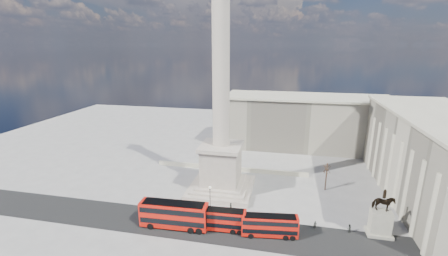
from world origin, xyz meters
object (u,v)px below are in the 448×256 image
at_px(victorian_lamp, 210,197).
at_px(pedestrian_standing, 349,229).
at_px(red_bus_b, 219,219).
at_px(equestrian_statue, 381,219).
at_px(pedestrian_crossing, 231,207).
at_px(nelsons_column, 221,136).
at_px(red_bus_a, 174,215).
at_px(pedestrian_walking, 315,225).
at_px(red_bus_c, 270,225).

bearing_deg(victorian_lamp, pedestrian_standing, -2.80).
bearing_deg(red_bus_b, equestrian_statue, 5.94).
relative_size(red_bus_b, pedestrian_crossing, 5.30).
height_order(nelsons_column, red_bus_b, nelsons_column).
distance_m(equestrian_statue, pedestrian_standing, 5.50).
xyz_separation_m(nelsons_column, red_bus_a, (-5.01, -16.18, -10.31)).
xyz_separation_m(pedestrian_walking, pedestrian_standing, (5.76, 0.16, 0.02)).
distance_m(pedestrian_walking, pedestrian_crossing, 16.12).
distance_m(pedestrian_standing, pedestrian_crossing, 21.80).
xyz_separation_m(red_bus_a, pedestrian_crossing, (8.90, 7.37, -1.66)).
height_order(red_bus_b, victorian_lamp, victorian_lamp).
distance_m(equestrian_statue, pedestrian_walking, 11.02).
height_order(pedestrian_walking, pedestrian_standing, pedestrian_standing).
xyz_separation_m(red_bus_c, victorian_lamp, (-11.92, 5.04, 1.32)).
distance_m(nelsons_column, pedestrian_walking, 25.88).
distance_m(nelsons_column, pedestrian_crossing, 15.37).
xyz_separation_m(red_bus_a, pedestrian_walking, (24.79, 4.68, -1.79)).
height_order(red_bus_a, pedestrian_standing, red_bus_a).
bearing_deg(pedestrian_walking, victorian_lamp, 177.21).
bearing_deg(red_bus_a, victorian_lamp, 48.09).
bearing_deg(nelsons_column, red_bus_b, -79.19).
xyz_separation_m(red_bus_c, pedestrian_walking, (7.83, 3.63, -1.24)).
height_order(red_bus_c, victorian_lamp, victorian_lamp).
bearing_deg(red_bus_b, red_bus_c, -2.90).
bearing_deg(victorian_lamp, equestrian_statue, -1.25).
bearing_deg(nelsons_column, pedestrian_walking, -30.18).
relative_size(pedestrian_walking, pedestrian_standing, 0.98).
xyz_separation_m(red_bus_b, red_bus_c, (9.05, 0.03, -0.05)).
height_order(red_bus_c, equestrian_statue, equestrian_statue).
bearing_deg(equestrian_statue, red_bus_c, -166.79).
distance_m(nelsons_column, red_bus_c, 22.13).
xyz_separation_m(red_bus_c, pedestrian_crossing, (-8.06, 6.32, -1.11)).
bearing_deg(equestrian_statue, nelsons_column, 160.59).
xyz_separation_m(nelsons_column, pedestrian_crossing, (3.88, -8.82, -11.98)).
relative_size(red_bus_b, pedestrian_standing, 6.02).
relative_size(red_bus_b, victorian_lamp, 1.74).
height_order(nelsons_column, red_bus_a, nelsons_column).
distance_m(red_bus_c, pedestrian_crossing, 10.30).
bearing_deg(pedestrian_standing, nelsons_column, -53.04).
height_order(victorian_lamp, pedestrian_standing, victorian_lamp).
height_order(pedestrian_walking, pedestrian_crossing, pedestrian_crossing).
distance_m(red_bus_c, victorian_lamp, 13.01).
xyz_separation_m(red_bus_b, pedestrian_walking, (16.88, 3.67, -1.29)).
bearing_deg(red_bus_c, pedestrian_crossing, 134.79).
bearing_deg(red_bus_c, red_bus_b, 173.09).
relative_size(equestrian_statue, pedestrian_standing, 5.22).
distance_m(red_bus_a, equestrian_statue, 35.98).
bearing_deg(red_bus_a, nelsons_column, 70.46).
relative_size(pedestrian_standing, pedestrian_crossing, 0.88).
relative_size(red_bus_c, pedestrian_crossing, 5.23).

